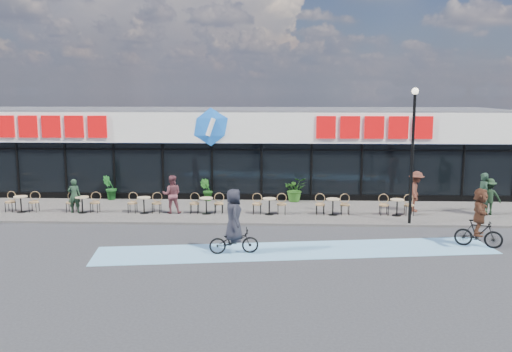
% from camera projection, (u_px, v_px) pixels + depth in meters
% --- Properties ---
extents(ground, '(120.00, 120.00, 0.00)m').
position_uv_depth(ground, '(190.00, 238.00, 20.67)').
color(ground, '#28282B').
rests_on(ground, ground).
extents(sidewalk, '(44.00, 5.00, 0.10)m').
position_uv_depth(sidewalk, '(206.00, 211.00, 25.10)').
color(sidewalk, '#5C5751').
rests_on(sidewalk, ground).
extents(bike_lane, '(14.17, 4.13, 0.01)m').
position_uv_depth(bike_lane, '(297.00, 250.00, 19.02)').
color(bike_lane, '#669CC1').
rests_on(bike_lane, ground).
extents(building, '(30.60, 6.57, 4.75)m').
position_uv_depth(building, '(218.00, 149.00, 30.11)').
color(building, black).
rests_on(building, ground).
extents(lamp_post, '(0.28, 0.28, 5.58)m').
position_uv_depth(lamp_post, '(413.00, 145.00, 22.06)').
color(lamp_post, black).
rests_on(lamp_post, sidewalk).
extents(bistro_set_1, '(1.54, 0.62, 0.90)m').
position_uv_depth(bistro_set_1, '(22.00, 202.00, 24.63)').
color(bistro_set_1, tan).
rests_on(bistro_set_1, sidewalk).
extents(bistro_set_2, '(1.54, 0.62, 0.90)m').
position_uv_depth(bistro_set_2, '(83.00, 202.00, 24.52)').
color(bistro_set_2, tan).
rests_on(bistro_set_2, sidewalk).
extents(bistro_set_3, '(1.54, 0.62, 0.90)m').
position_uv_depth(bistro_set_3, '(144.00, 203.00, 24.40)').
color(bistro_set_3, tan).
rests_on(bistro_set_3, sidewalk).
extents(bistro_set_4, '(1.54, 0.62, 0.90)m').
position_uv_depth(bistro_set_4, '(207.00, 204.00, 24.29)').
color(bistro_set_4, tan).
rests_on(bistro_set_4, sidewalk).
extents(bistro_set_5, '(1.54, 0.62, 0.90)m').
position_uv_depth(bistro_set_5, '(269.00, 204.00, 24.17)').
color(bistro_set_5, tan).
rests_on(bistro_set_5, sidewalk).
extents(bistro_set_6, '(1.54, 0.62, 0.90)m').
position_uv_depth(bistro_set_6, '(333.00, 205.00, 24.06)').
color(bistro_set_6, tan).
rests_on(bistro_set_6, sidewalk).
extents(bistro_set_7, '(1.54, 0.62, 0.90)m').
position_uv_depth(bistro_set_7, '(397.00, 205.00, 23.94)').
color(bistro_set_7, tan).
rests_on(bistro_set_7, sidewalk).
extents(potted_plant_left, '(0.87, 0.85, 1.24)m').
position_uv_depth(potted_plant_left, '(110.00, 188.00, 27.35)').
color(potted_plant_left, '#144918').
rests_on(potted_plant_left, sidewalk).
extents(potted_plant_mid, '(0.61, 0.50, 1.10)m').
position_uv_depth(potted_plant_mid, '(206.00, 190.00, 27.13)').
color(potted_plant_mid, '#194714').
rests_on(potted_plant_mid, sidewalk).
extents(potted_plant_right, '(1.22, 1.09, 1.23)m').
position_uv_depth(potted_plant_right, '(295.00, 189.00, 26.95)').
color(potted_plant_right, '#295E1A').
rests_on(potted_plant_right, sidewalk).
extents(patron_left, '(0.62, 0.47, 1.55)m').
position_uv_depth(patron_left, '(74.00, 196.00, 24.42)').
color(patron_left, '#1C3221').
rests_on(patron_left, sidewalk).
extents(patron_right, '(0.91, 0.74, 1.72)m').
position_uv_depth(patron_right, '(172.00, 194.00, 24.29)').
color(patron_right, brown).
rests_on(patron_right, sidewalk).
extents(pedestrian_a, '(0.54, 0.74, 1.90)m').
position_uv_depth(pedestrian_a, '(483.00, 194.00, 23.86)').
color(pedestrian_a, black).
rests_on(pedestrian_a, sidewalk).
extents(pedestrian_b, '(0.97, 1.34, 1.86)m').
position_uv_depth(pedestrian_b, '(416.00, 191.00, 24.63)').
color(pedestrian_b, '#4A251A').
rests_on(pedestrian_b, sidewalk).
extents(pedestrian_c, '(1.10, 0.69, 1.63)m').
position_uv_depth(pedestrian_c, '(489.00, 197.00, 24.02)').
color(pedestrian_c, black).
rests_on(pedestrian_c, sidewalk).
extents(cyclist_a, '(1.78, 0.97, 2.26)m').
position_uv_depth(cyclist_a, '(234.00, 228.00, 18.54)').
color(cyclist_a, black).
rests_on(cyclist_a, ground).
extents(cyclist_b, '(1.70, 1.65, 2.15)m').
position_uv_depth(cyclist_b, '(479.00, 220.00, 19.30)').
color(cyclist_b, black).
rests_on(cyclist_b, ground).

